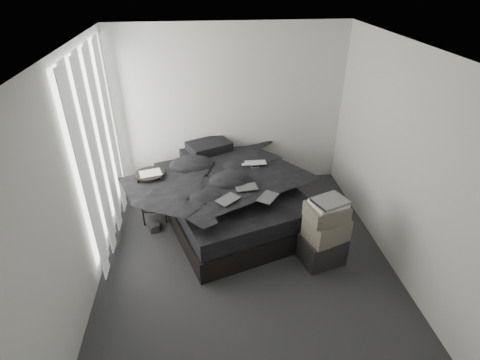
{
  "coord_description": "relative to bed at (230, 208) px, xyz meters",
  "views": [
    {
      "loc": [
        -0.48,
        -3.56,
        3.31
      ],
      "look_at": [
        0.0,
        0.8,
        0.75
      ],
      "focal_mm": 28.0,
      "sensor_mm": 36.0,
      "label": 1
    }
  ],
  "objects": [
    {
      "name": "floor",
      "position": [
        0.13,
        -1.02,
        -0.16
      ],
      "size": [
        3.6,
        4.2,
        0.01
      ],
      "primitive_type": "cube",
      "color": "#2B2B2E",
      "rests_on": "ground"
    },
    {
      "name": "ceiling",
      "position": [
        0.13,
        -1.02,
        2.44
      ],
      "size": [
        3.6,
        4.2,
        0.01
      ],
      "primitive_type": "cube",
      "color": "white",
      "rests_on": "ground"
    },
    {
      "name": "wall_back",
      "position": [
        0.13,
        1.08,
        1.14
      ],
      "size": [
        3.6,
        0.01,
        2.6
      ],
      "primitive_type": "cube",
      "color": "silver",
      "rests_on": "ground"
    },
    {
      "name": "wall_front",
      "position": [
        0.13,
        -3.12,
        1.14
      ],
      "size": [
        3.6,
        0.01,
        2.6
      ],
      "primitive_type": "cube",
      "color": "silver",
      "rests_on": "ground"
    },
    {
      "name": "wall_left",
      "position": [
        -1.67,
        -1.02,
        1.14
      ],
      "size": [
        0.01,
        4.2,
        2.6
      ],
      "primitive_type": "cube",
      "color": "silver",
      "rests_on": "ground"
    },
    {
      "name": "wall_right",
      "position": [
        1.93,
        -1.02,
        1.14
      ],
      "size": [
        0.01,
        4.2,
        2.6
      ],
      "primitive_type": "cube",
      "color": "silver",
      "rests_on": "ground"
    },
    {
      "name": "window_left",
      "position": [
        -1.65,
        -0.12,
        1.19
      ],
      "size": [
        0.02,
        2.0,
        2.3
      ],
      "primitive_type": "cube",
      "color": "white",
      "rests_on": "wall_left"
    },
    {
      "name": "curtain_left",
      "position": [
        -1.6,
        -0.12,
        1.12
      ],
      "size": [
        0.06,
        2.12,
        2.48
      ],
      "primitive_type": "cube",
      "color": "white",
      "rests_on": "wall_left"
    },
    {
      "name": "bed",
      "position": [
        0.0,
        0.0,
        0.0
      ],
      "size": [
        2.36,
        2.71,
        0.31
      ],
      "primitive_type": "cube",
      "rotation": [
        0.0,
        0.0,
        0.32
      ],
      "color": "black",
      "rests_on": "floor"
    },
    {
      "name": "mattress",
      "position": [
        0.0,
        0.0,
        0.28
      ],
      "size": [
        2.27,
        2.63,
        0.24
      ],
      "primitive_type": "cube",
      "rotation": [
        0.0,
        0.0,
        0.32
      ],
      "color": "black",
      "rests_on": "bed"
    },
    {
      "name": "duvet",
      "position": [
        0.02,
        -0.05,
        0.53
      ],
      "size": [
        2.21,
        2.38,
        0.27
      ],
      "primitive_type": "imported",
      "rotation": [
        0.0,
        0.0,
        0.32
      ],
      "color": "black",
      "rests_on": "mattress"
    },
    {
      "name": "pillow_lower",
      "position": [
        -0.33,
        0.82,
        0.48
      ],
      "size": [
        0.8,
        0.66,
        0.16
      ],
      "primitive_type": "cube",
      "rotation": [
        0.0,
        0.0,
        0.32
      ],
      "color": "black",
      "rests_on": "mattress"
    },
    {
      "name": "pillow_upper",
      "position": [
        -0.25,
        0.83,
        0.63
      ],
      "size": [
        0.77,
        0.67,
        0.14
      ],
      "primitive_type": "cube",
      "rotation": [
        0.0,
        0.0,
        0.42
      ],
      "color": "black",
      "rests_on": "pillow_lower"
    },
    {
      "name": "laptop",
      "position": [
        0.38,
        0.18,
        0.68
      ],
      "size": [
        0.37,
        0.24,
        0.03
      ],
      "primitive_type": "imported",
      "rotation": [
        0.0,
        0.0,
        0.01
      ],
      "color": "silver",
      "rests_on": "duvet"
    },
    {
      "name": "comic_a",
      "position": [
        -0.07,
        -0.67,
        0.67
      ],
      "size": [
        0.34,
        0.33,
        0.01
      ],
      "primitive_type": "cube",
      "rotation": [
        0.0,
        0.0,
        0.7
      ],
      "color": "black",
      "rests_on": "duvet"
    },
    {
      "name": "comic_b",
      "position": [
        0.19,
        -0.4,
        0.68
      ],
      "size": [
        0.31,
        0.22,
        0.01
      ],
      "primitive_type": "cube",
      "rotation": [
        0.0,
        0.0,
        0.11
      ],
      "color": "black",
      "rests_on": "duvet"
    },
    {
      "name": "comic_c",
      "position": [
        0.43,
        -0.67,
        0.68
      ],
      "size": [
        0.32,
        0.34,
        0.01
      ],
      "primitive_type": "cube",
      "rotation": [
        0.0,
        0.0,
        0.93
      ],
      "color": "black",
      "rests_on": "duvet"
    },
    {
      "name": "side_stand",
      "position": [
        -1.11,
        0.08,
        0.23
      ],
      "size": [
        0.45,
        0.45,
        0.76
      ],
      "primitive_type": "cylinder",
      "rotation": [
        0.0,
        0.0,
        0.08
      ],
      "color": "black",
      "rests_on": "floor"
    },
    {
      "name": "papers",
      "position": [
        -1.09,
        0.07,
        0.61
      ],
      "size": [
        0.34,
        0.28,
        0.02
      ],
      "primitive_type": "cube",
      "rotation": [
        0.0,
        0.0,
        0.26
      ],
      "color": "white",
      "rests_on": "side_stand"
    },
    {
      "name": "floor_books",
      "position": [
        -1.1,
        -0.21,
        -0.09
      ],
      "size": [
        0.17,
        0.2,
        0.12
      ],
      "primitive_type": "cube",
      "rotation": [
        0.0,
        0.0,
        0.34
      ],
      "color": "black",
      "rests_on": "floor"
    },
    {
      "name": "box_lower",
      "position": [
        1.07,
        -1.09,
        0.03
      ],
      "size": [
        0.6,
        0.52,
        0.37
      ],
      "primitive_type": "cube",
      "rotation": [
        0.0,
        0.0,
        0.28
      ],
      "color": "black",
      "rests_on": "floor"
    },
    {
      "name": "box_mid",
      "position": [
        1.09,
        -1.1,
        0.36
      ],
      "size": [
        0.57,
        0.51,
        0.29
      ],
      "primitive_type": "cube",
      "rotation": [
        0.0,
        0.0,
        0.35
      ],
      "color": "#615C4D",
      "rests_on": "box_lower"
    },
    {
      "name": "box_upper",
      "position": [
        1.06,
        -1.09,
        0.6
      ],
      "size": [
        0.52,
        0.46,
        0.2
      ],
      "primitive_type": "cube",
      "rotation": [
        0.0,
        0.0,
        0.23
      ],
      "color": "#615C4D",
      "rests_on": "box_mid"
    },
    {
      "name": "art_book_white",
      "position": [
        1.07,
        -1.09,
        0.72
      ],
      "size": [
        0.46,
        0.4,
        0.04
      ],
      "primitive_type": "cube",
      "rotation": [
        0.0,
        0.0,
        0.28
      ],
      "color": "silver",
      "rests_on": "box_upper"
    },
    {
      "name": "art_book_snake",
      "position": [
        1.09,
        -1.1,
        0.76
      ],
      "size": [
        0.46,
        0.42,
        0.04
      ],
      "primitive_type": "cube",
      "rotation": [
        0.0,
        0.0,
        0.38
      ],
      "color": "silver",
      "rests_on": "art_book_white"
    }
  ]
}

